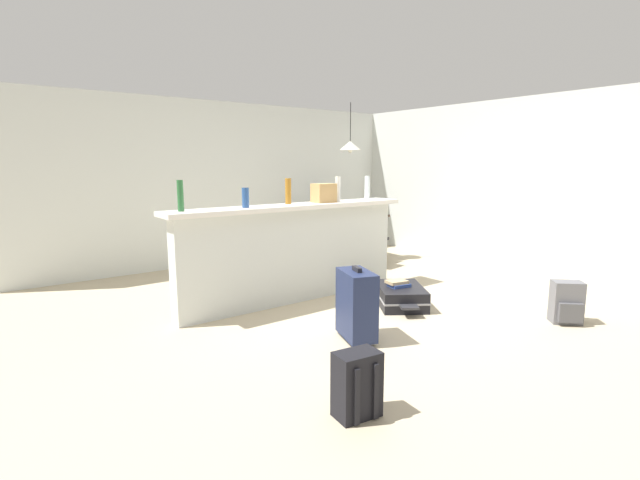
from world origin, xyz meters
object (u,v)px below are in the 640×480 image
(bottle_clear, at_px, (367,188))
(bottle_amber, at_px, (288,191))
(dining_chair_far_side, at_px, (329,225))
(backpack_black, at_px, (356,385))
(grocery_bag, at_px, (324,193))
(book_stack, at_px, (398,283))
(suitcase_upright_navy, at_px, (356,304))
(dining_chair_near_partition, at_px, (366,233))
(pendant_lamp, at_px, (350,146))
(suitcase_flat_black, at_px, (401,296))
(bottle_white, at_px, (338,189))
(backpack_grey, at_px, (567,303))
(bottle_green, at_px, (180,196))
(bottle_blue, at_px, (245,198))
(dining_table, at_px, (348,220))

(bottle_clear, bearing_deg, bottle_amber, 179.93)
(dining_chair_far_side, bearing_deg, backpack_black, -126.49)
(grocery_bag, height_order, book_stack, grocery_bag)
(grocery_bag, distance_m, suitcase_upright_navy, 1.77)
(bottle_amber, height_order, dining_chair_near_partition, bottle_amber)
(bottle_clear, xyz_separation_m, backpack_black, (-2.29, -2.38, -1.06))
(bottle_clear, height_order, pendant_lamp, pendant_lamp)
(grocery_bag, relative_size, suitcase_flat_black, 0.30)
(bottle_white, relative_size, backpack_grey, 0.71)
(bottle_green, bearing_deg, book_stack, -23.46)
(bottle_blue, relative_size, bottle_amber, 0.71)
(bottle_white, relative_size, bottle_clear, 1.02)
(dining_table, bearing_deg, bottle_blue, -151.83)
(suitcase_flat_black, relative_size, book_stack, 3.35)
(dining_chair_near_partition, distance_m, dining_chair_far_side, 1.05)
(bottle_clear, relative_size, suitcase_upright_navy, 0.44)
(dining_table, xyz_separation_m, dining_chair_near_partition, (-0.08, -0.53, -0.13))
(dining_chair_far_side, bearing_deg, bottle_amber, -138.12)
(bottle_blue, height_order, suitcase_flat_black, bottle_blue)
(dining_chair_far_side, distance_m, suitcase_flat_black, 3.05)
(dining_chair_near_partition, xyz_separation_m, suitcase_upright_navy, (-2.16, -2.20, -0.19))
(dining_chair_near_partition, distance_m, suitcase_upright_navy, 3.09)
(backpack_black, bearing_deg, bottle_blue, 77.99)
(grocery_bag, bearing_deg, bottle_blue, -178.41)
(bottle_clear, height_order, dining_chair_near_partition, bottle_clear)
(bottle_clear, distance_m, dining_chair_far_side, 2.13)
(pendant_lamp, bearing_deg, bottle_clear, -122.57)
(bottle_blue, relative_size, dining_chair_near_partition, 0.22)
(bottle_green, relative_size, dining_chair_near_partition, 0.32)
(bottle_green, xyz_separation_m, backpack_black, (0.19, -2.33, -1.06))
(bottle_blue, relative_size, suitcase_flat_black, 0.24)
(dining_chair_far_side, bearing_deg, bottle_clear, -114.27)
(bottle_amber, xyz_separation_m, book_stack, (0.81, -0.95, -1.00))
(bottle_amber, bearing_deg, suitcase_flat_black, -48.89)
(bottle_blue, height_order, dining_chair_far_side, bottle_blue)
(dining_chair_near_partition, distance_m, backpack_grey, 3.15)
(bottle_clear, relative_size, backpack_black, 0.70)
(pendant_lamp, xyz_separation_m, backpack_grey, (-0.31, -3.64, -1.64))
(bottle_clear, height_order, backpack_grey, bottle_clear)
(pendant_lamp, bearing_deg, bottle_green, -157.92)
(bottle_amber, distance_m, bottle_clear, 1.21)
(pendant_lamp, distance_m, suitcase_flat_black, 3.08)
(bottle_green, height_order, pendant_lamp, pendant_lamp)
(bottle_green, xyz_separation_m, book_stack, (2.07, -0.90, -1.01))
(grocery_bag, bearing_deg, dining_chair_far_side, 50.14)
(suitcase_flat_black, bearing_deg, bottle_amber, 131.11)
(bottle_green, height_order, dining_chair_far_side, bottle_green)
(grocery_bag, relative_size, dining_chair_near_partition, 0.28)
(bottle_green, relative_size, backpack_black, 0.71)
(grocery_bag, distance_m, dining_chair_far_side, 2.55)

